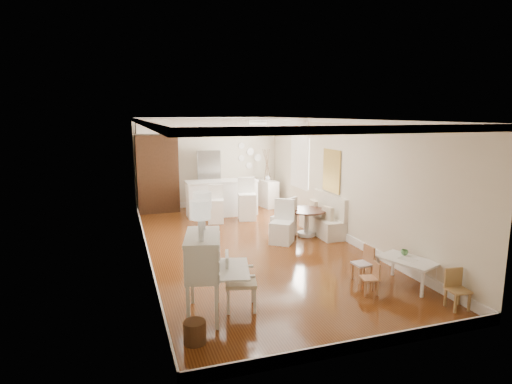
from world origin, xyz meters
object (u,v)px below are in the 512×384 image
kids_chair_a (370,278)px  pantry_cabinet (157,174)px  kids_chair_b (362,263)px  breakfast_counter (222,198)px  fridge (220,179)px  wicker_basket (195,332)px  dining_table (306,223)px  slip_chair_far (284,216)px  secretary_bureau (203,276)px  bar_stool_left (216,204)px  slip_chair_near (282,222)px  bar_stool_right (247,199)px  gustavian_armchair (241,281)px  kids_table (407,272)px  sideboard (267,193)px  kids_chair_c (458,290)px

kids_chair_a → pantry_cabinet: (-2.70, 7.17, 0.88)m
kids_chair_b → breakfast_counter: 5.69m
fridge → wicker_basket: bearing=-105.8°
kids_chair_b → dining_table: 2.90m
slip_chair_far → breakfast_counter: (-0.91, 2.52, 0.03)m
secretary_bureau → kids_chair_a: (2.74, -0.09, -0.34)m
breakfast_counter → bar_stool_left: size_ratio=2.01×
slip_chair_near → bar_stool_right: (-0.12, 2.34, 0.09)m
dining_table → fridge: (-1.25, 3.72, 0.58)m
dining_table → bar_stool_right: 2.17m
gustavian_armchair → kids_table: gustavian_armchair is taller
kids_chair_b → slip_chair_far: size_ratio=0.66×
slip_chair_far → bar_stool_right: 1.85m
wicker_basket → slip_chair_near: slip_chair_near is taller
bar_stool_right → fridge: fridge is taller
bar_stool_left → wicker_basket: bearing=-91.4°
slip_chair_far → pantry_cabinet: bearing=-88.0°
kids_table → sideboard: size_ratio=1.08×
secretary_bureau → kids_table: secretary_bureau is taller
kids_table → slip_chair_near: size_ratio=0.96×
breakfast_counter → sideboard: breakfast_counter is taller
kids_chair_a → breakfast_counter: 6.18m
secretary_bureau → pantry_cabinet: pantry_cabinet is taller
kids_chair_c → dining_table: (-0.51, 4.33, 0.01)m
kids_chair_a → kids_chair_b: (0.20, 0.53, 0.04)m
bar_stool_left → sideboard: (2.00, 1.51, -0.09)m
secretary_bureau → bar_stool_right: size_ratio=1.05×
slip_chair_near → pantry_cabinet: size_ratio=0.43×
kids_table → pantry_cabinet: bearing=116.3°
kids_chair_c → breakfast_counter: (-1.96, 6.99, 0.21)m
kids_chair_a → wicker_basket: bearing=-67.2°
kids_chair_b → slip_chair_near: size_ratio=0.64×
wicker_basket → dining_table: bearing=49.6°
gustavian_armchair → bar_stool_right: bar_stool_right is taller
wicker_basket → breakfast_counter: breakfast_counter is taller
secretary_bureau → fridge: fridge is taller
kids_table → dining_table: size_ratio=1.01×
slip_chair_far → bar_stool_left: size_ratio=0.94×
kids_chair_b → kids_chair_c: bearing=24.9°
kids_chair_a → sideboard: size_ratio=0.62×
fridge → kids_table: bearing=-77.2°
bar_stool_left → pantry_cabinet: bearing=140.1°
wicker_basket → kids_chair_a: bearing=11.9°
kids_chair_c → breakfast_counter: breakfast_counter is taller
kids_chair_a → kids_chair_c: 1.32m
slip_chair_far → kids_table: bearing=70.3°
kids_chair_b → bar_stool_right: bar_stool_right is taller
kids_chair_b → breakfast_counter: bearing=-170.8°
kids_chair_a → bar_stool_right: 5.41m
slip_chair_near → kids_chair_b: bearing=-39.9°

